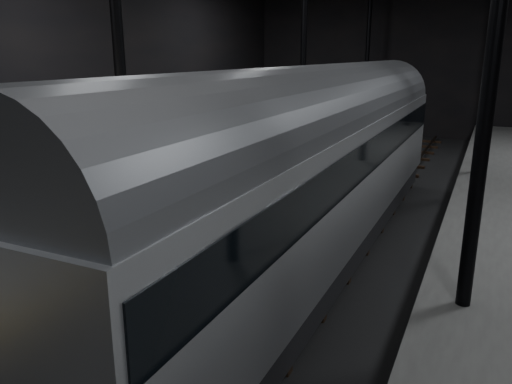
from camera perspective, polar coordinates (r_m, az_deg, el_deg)
The scene contains 6 objects.
ground at distance 14.74m, azimuth 8.16°, elevation -6.32°, with size 44.00×44.00×0.00m, color black.
platform_left at distance 18.08m, azimuth -15.09°, elevation -0.90°, with size 9.00×43.80×1.00m, color #4F4F4D.
tactile_strip at distance 15.60m, azimuth -3.16°, elevation -1.04°, with size 0.50×43.80×0.01m, color #8E6519.
track at distance 14.72m, azimuth 8.17°, elevation -6.07°, with size 2.40×43.00×0.24m.
train at distance 13.04m, azimuth 7.37°, elevation 3.85°, with size 2.85×19.01×5.08m.
woman at distance 12.06m, azimuth -15.90°, elevation -2.28°, with size 0.64×0.42×1.76m, color #8F8157.
Camera 1 is at (3.89, -13.14, 5.44)m, focal length 35.00 mm.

